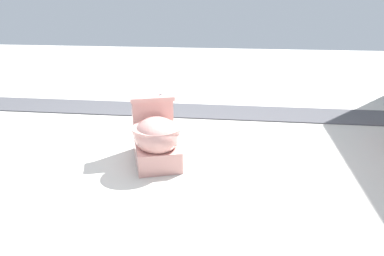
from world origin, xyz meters
name	(u,v)px	position (x,y,z in m)	size (l,w,h in m)	color
ground_plane	(168,158)	(0.00, 0.00, 0.00)	(14.00, 14.00, 0.00)	beige
gravel_strip	(232,112)	(-1.37, 0.50, 0.01)	(0.56, 8.00, 0.01)	#4C4C51
toilet	(156,136)	(0.05, -0.08, 0.22)	(0.72, 0.56, 0.52)	#E09E93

